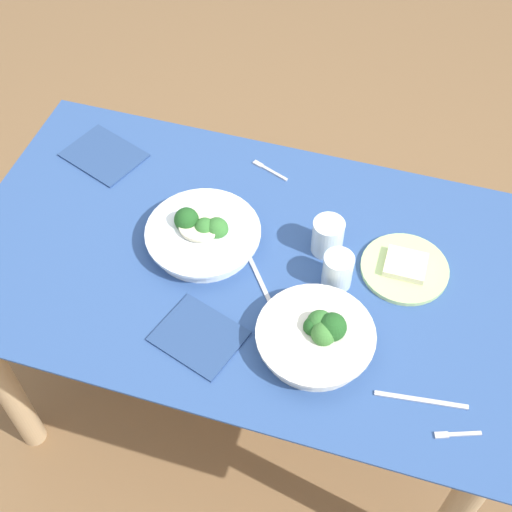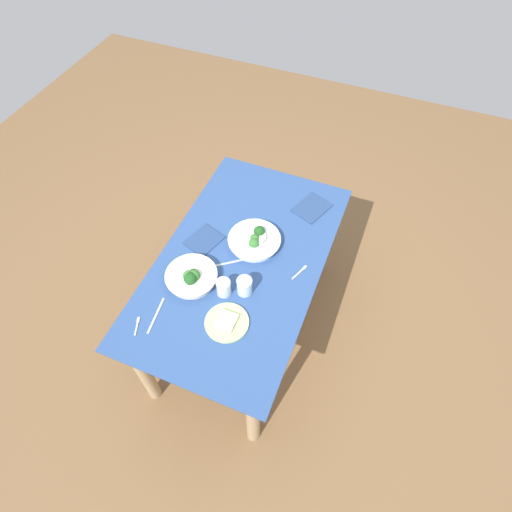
{
  "view_description": "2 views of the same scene",
  "coord_description": "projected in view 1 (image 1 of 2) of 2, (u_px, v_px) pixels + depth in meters",
  "views": [
    {
      "loc": [
        0.31,
        -0.97,
        2.05
      ],
      "look_at": [
        0.01,
        0.02,
        0.73
      ],
      "focal_mm": 48.94,
      "sensor_mm": 36.0,
      "label": 1
    },
    {
      "loc": [
        1.15,
        0.55,
        2.49
      ],
      "look_at": [
        -0.05,
        0.06,
        0.73
      ],
      "focal_mm": 29.51,
      "sensor_mm": 36.0,
      "label": 2
    }
  ],
  "objects": [
    {
      "name": "table_knife_right",
      "position": [
        263.0,
        287.0,
        1.62
      ],
      "size": [
        0.12,
        0.16,
        0.0
      ],
      "primitive_type": "cube",
      "rotation": [
        0.0,
        0.0,
        5.36
      ],
      "color": "#B7B7BC",
      "rests_on": "dining_table"
    },
    {
      "name": "broccoli_bowl_near",
      "position": [
        317.0,
        336.0,
        1.5
      ],
      "size": [
        0.26,
        0.26,
        0.1
      ],
      "color": "silver",
      "rests_on": "dining_table"
    },
    {
      "name": "bread_side_plate",
      "position": [
        405.0,
        268.0,
        1.64
      ],
      "size": [
        0.21,
        0.21,
        0.03
      ],
      "color": "#B7D684",
      "rests_on": "dining_table"
    },
    {
      "name": "water_glass_side",
      "position": [
        338.0,
        270.0,
        1.59
      ],
      "size": [
        0.07,
        0.07,
        0.09
      ],
      "primitive_type": "cylinder",
      "color": "silver",
      "rests_on": "dining_table"
    },
    {
      "name": "fork_by_far_bowl",
      "position": [
        269.0,
        170.0,
        1.85
      ],
      "size": [
        0.11,
        0.05,
        0.0
      ],
      "rotation": [
        0.0,
        0.0,
        2.76
      ],
      "color": "#B7B7BC",
      "rests_on": "dining_table"
    },
    {
      "name": "napkin_folded_lower",
      "position": [
        199.0,
        336.0,
        1.53
      ],
      "size": [
        0.22,
        0.2,
        0.01
      ],
      "primitive_type": "cube",
      "rotation": [
        0.0,
        0.0,
        -0.31
      ],
      "color": "navy",
      "rests_on": "dining_table"
    },
    {
      "name": "napkin_folded_upper",
      "position": [
        104.0,
        155.0,
        1.89
      ],
      "size": [
        0.24,
        0.21,
        0.01
      ],
      "primitive_type": "cube",
      "rotation": [
        0.0,
        0.0,
        -0.36
      ],
      "color": "navy",
      "rests_on": "dining_table"
    },
    {
      "name": "broccoli_bowl_far",
      "position": [
        203.0,
        234.0,
        1.68
      ],
      "size": [
        0.28,
        0.28,
        0.09
      ],
      "color": "white",
      "rests_on": "dining_table"
    },
    {
      "name": "table_knife_left",
      "position": [
        421.0,
        400.0,
        1.44
      ],
      "size": [
        0.19,
        0.03,
        0.0
      ],
      "primitive_type": "cube",
      "rotation": [
        0.0,
        0.0,
        3.27
      ],
      "color": "#B7B7BC",
      "rests_on": "dining_table"
    },
    {
      "name": "dining_table",
      "position": [
        250.0,
        290.0,
        1.76
      ],
      "size": [
        1.41,
        0.82,
        0.73
      ],
      "color": "#2D4C84",
      "rests_on": "ground_plane"
    },
    {
      "name": "fork_by_near_bowl",
      "position": [
        455.0,
        434.0,
        1.39
      ],
      "size": [
        0.09,
        0.04,
        0.0
      ],
      "rotation": [
        0.0,
        0.0,
        3.49
      ],
      "color": "#B7B7BC",
      "rests_on": "dining_table"
    },
    {
      "name": "ground_plane",
      "position": [
        252.0,
        400.0,
        2.24
      ],
      "size": [
        6.0,
        6.0,
        0.0
      ],
      "primitive_type": "plane",
      "color": "brown"
    },
    {
      "name": "water_glass_center",
      "position": [
        328.0,
        236.0,
        1.65
      ],
      "size": [
        0.08,
        0.08,
        0.09
      ],
      "primitive_type": "cylinder",
      "color": "silver",
      "rests_on": "dining_table"
    }
  ]
}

